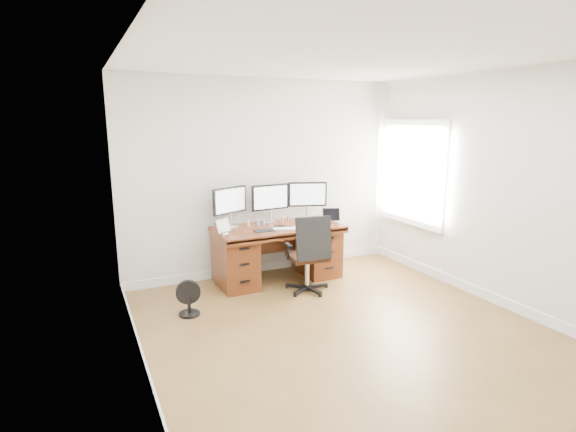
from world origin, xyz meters
name	(u,v)px	position (x,y,z in m)	size (l,w,h in m)	color
ground	(351,335)	(0.00, 0.00, 0.00)	(4.50, 4.50, 0.00)	brown
back_wall	(265,178)	(0.00, 2.25, 1.35)	(4.00, 0.10, 2.70)	silver
right_wall	(495,189)	(2.00, 0.11, 1.35)	(0.10, 4.50, 2.70)	silver
desk	(278,251)	(0.00, 1.83, 0.40)	(1.70, 0.80, 0.75)	#552611
office_chair	(308,267)	(0.16, 1.24, 0.33)	(0.60, 0.59, 1.01)	black
floor_fan	(189,299)	(-1.37, 1.19, 0.19)	(0.28, 0.23, 0.40)	black
monitor_left	(230,202)	(-0.58, 2.07, 1.09)	(0.52, 0.25, 0.53)	silver
monitor_center	(270,199)	(0.00, 2.07, 1.09)	(0.55, 0.15, 0.53)	silver
monitor_right	(308,196)	(0.58, 2.07, 1.09)	(0.53, 0.22, 0.53)	silver
tablet_left	(223,227)	(-0.78, 1.75, 0.84)	(0.24, 0.18, 0.19)	silver
tablet_right	(331,216)	(0.79, 1.75, 0.84)	(0.25, 0.16, 0.19)	silver
keyboard	(284,229)	(0.00, 1.62, 0.76)	(0.28, 0.12, 0.01)	white
trackpad	(298,227)	(0.21, 1.62, 0.76)	(0.13, 0.13, 0.01)	silver
drawing_tablet	(264,230)	(-0.27, 1.66, 0.76)	(0.24, 0.15, 0.01)	black
phone	(279,226)	(0.02, 1.81, 0.76)	(0.14, 0.07, 0.01)	black
figurine_yellow	(249,223)	(-0.37, 1.95, 0.80)	(0.04, 0.04, 0.09)	tan
figurine_purple	(258,222)	(-0.23, 1.95, 0.80)	(0.04, 0.04, 0.09)	#9B68D9
figurine_blue	(264,221)	(-0.15, 1.95, 0.80)	(0.04, 0.04, 0.09)	#6889F0
figurine_orange	(283,220)	(0.13, 1.95, 0.80)	(0.04, 0.04, 0.09)	#EA7650
figurine_brown	(288,219)	(0.21, 1.95, 0.80)	(0.04, 0.04, 0.09)	#8E574A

